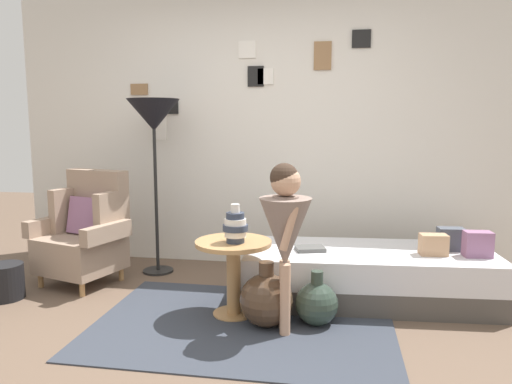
{
  "coord_description": "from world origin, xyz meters",
  "views": [
    {
      "loc": [
        0.76,
        -2.67,
        1.37
      ],
      "look_at": [
        0.15,
        0.95,
        0.85
      ],
      "focal_mm": 33.76,
      "sensor_mm": 36.0,
      "label": 1
    }
  ],
  "objects_px": {
    "side_table": "(233,263)",
    "magazine_basket": "(5,282)",
    "armchair": "(86,232)",
    "person_child": "(285,226)",
    "vase_striped": "(235,227)",
    "demijohn_near": "(266,300)",
    "daybed": "(368,275)",
    "floor_lamp": "(154,120)",
    "demijohn_far": "(317,303)",
    "book_on_daybed": "(310,249)"
  },
  "relations": [
    {
      "from": "armchair",
      "to": "vase_striped",
      "type": "height_order",
      "value": "armchair"
    },
    {
      "from": "armchair",
      "to": "side_table",
      "type": "height_order",
      "value": "armchair"
    },
    {
      "from": "daybed",
      "to": "floor_lamp",
      "type": "xyz_separation_m",
      "value": [
        -1.89,
        0.41,
        1.2
      ]
    },
    {
      "from": "vase_striped",
      "to": "floor_lamp",
      "type": "height_order",
      "value": "floor_lamp"
    },
    {
      "from": "armchair",
      "to": "magazine_basket",
      "type": "height_order",
      "value": "armchair"
    },
    {
      "from": "armchair",
      "to": "floor_lamp",
      "type": "bearing_deg",
      "value": 35.93
    },
    {
      "from": "demijohn_far",
      "to": "vase_striped",
      "type": "bearing_deg",
      "value": 177.83
    },
    {
      "from": "book_on_daybed",
      "to": "demijohn_near",
      "type": "bearing_deg",
      "value": -116.21
    },
    {
      "from": "floor_lamp",
      "to": "demijohn_far",
      "type": "distance_m",
      "value": 2.18
    },
    {
      "from": "armchair",
      "to": "person_child",
      "type": "xyz_separation_m",
      "value": [
        1.82,
        -0.75,
        0.28
      ]
    },
    {
      "from": "armchair",
      "to": "book_on_daybed",
      "type": "distance_m",
      "value": 1.95
    },
    {
      "from": "vase_striped",
      "to": "book_on_daybed",
      "type": "bearing_deg",
      "value": 41.23
    },
    {
      "from": "person_child",
      "to": "side_table",
      "type": "bearing_deg",
      "value": 150.08
    },
    {
      "from": "person_child",
      "to": "book_on_daybed",
      "type": "height_order",
      "value": "person_child"
    },
    {
      "from": "person_child",
      "to": "magazine_basket",
      "type": "relative_size",
      "value": 4.03
    },
    {
      "from": "person_child",
      "to": "magazine_basket",
      "type": "bearing_deg",
      "value": 173.69
    },
    {
      "from": "book_on_daybed",
      "to": "magazine_basket",
      "type": "relative_size",
      "value": 0.79
    },
    {
      "from": "vase_striped",
      "to": "demijohn_far",
      "type": "xyz_separation_m",
      "value": [
        0.57,
        -0.02,
        -0.51
      ]
    },
    {
      "from": "floor_lamp",
      "to": "book_on_daybed",
      "type": "distance_m",
      "value": 1.82
    },
    {
      "from": "armchair",
      "to": "demijohn_far",
      "type": "height_order",
      "value": "armchair"
    },
    {
      "from": "side_table",
      "to": "demijohn_near",
      "type": "bearing_deg",
      "value": -29.16
    },
    {
      "from": "demijohn_near",
      "to": "side_table",
      "type": "bearing_deg",
      "value": 150.84
    },
    {
      "from": "daybed",
      "to": "book_on_daybed",
      "type": "relative_size",
      "value": 8.85
    },
    {
      "from": "demijohn_near",
      "to": "person_child",
      "type": "bearing_deg",
      "value": -31.34
    },
    {
      "from": "armchair",
      "to": "magazine_basket",
      "type": "relative_size",
      "value": 3.46
    },
    {
      "from": "armchair",
      "to": "side_table",
      "type": "xyz_separation_m",
      "value": [
        1.42,
        -0.52,
        -0.05
      ]
    },
    {
      "from": "armchair",
      "to": "floor_lamp",
      "type": "distance_m",
      "value": 1.15
    },
    {
      "from": "daybed",
      "to": "vase_striped",
      "type": "relative_size",
      "value": 7.16
    },
    {
      "from": "demijohn_far",
      "to": "magazine_basket",
      "type": "distance_m",
      "value": 2.44
    },
    {
      "from": "book_on_daybed",
      "to": "demijohn_far",
      "type": "height_order",
      "value": "book_on_daybed"
    },
    {
      "from": "book_on_daybed",
      "to": "vase_striped",
      "type": "bearing_deg",
      "value": -138.77
    },
    {
      "from": "demijohn_far",
      "to": "person_child",
      "type": "bearing_deg",
      "value": -141.99
    },
    {
      "from": "vase_striped",
      "to": "demijohn_near",
      "type": "xyz_separation_m",
      "value": [
        0.23,
        -0.1,
        -0.48
      ]
    },
    {
      "from": "armchair",
      "to": "person_child",
      "type": "height_order",
      "value": "person_child"
    },
    {
      "from": "person_child",
      "to": "demijohn_near",
      "type": "height_order",
      "value": "person_child"
    },
    {
      "from": "vase_striped",
      "to": "floor_lamp",
      "type": "distance_m",
      "value": 1.52
    },
    {
      "from": "daybed",
      "to": "demijohn_far",
      "type": "relative_size",
      "value": 5.11
    },
    {
      "from": "armchair",
      "to": "demijohn_near",
      "type": "bearing_deg",
      "value": -21.68
    },
    {
      "from": "daybed",
      "to": "magazine_basket",
      "type": "bearing_deg",
      "value": -170.78
    },
    {
      "from": "armchair",
      "to": "vase_striped",
      "type": "distance_m",
      "value": 1.57
    },
    {
      "from": "side_table",
      "to": "magazine_basket",
      "type": "bearing_deg",
      "value": 179.33
    },
    {
      "from": "armchair",
      "to": "demijohn_near",
      "type": "xyz_separation_m",
      "value": [
        1.68,
        -0.67,
        -0.25
      ]
    },
    {
      "from": "daybed",
      "to": "magazine_basket",
      "type": "relative_size",
      "value": 6.96
    },
    {
      "from": "daybed",
      "to": "demijohn_far",
      "type": "distance_m",
      "value": 0.66
    },
    {
      "from": "daybed",
      "to": "demijohn_near",
      "type": "relative_size",
      "value": 4.32
    },
    {
      "from": "side_table",
      "to": "vase_striped",
      "type": "xyz_separation_m",
      "value": [
        0.02,
        -0.05,
        0.27
      ]
    },
    {
      "from": "armchair",
      "to": "daybed",
      "type": "bearing_deg",
      "value": -1.08
    },
    {
      "from": "vase_striped",
      "to": "book_on_daybed",
      "type": "xyz_separation_m",
      "value": [
        0.5,
        0.44,
        -0.25
      ]
    },
    {
      "from": "daybed",
      "to": "side_table",
      "type": "bearing_deg",
      "value": -153.76
    },
    {
      "from": "vase_striped",
      "to": "floor_lamp",
      "type": "relative_size",
      "value": 0.17
    }
  ]
}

